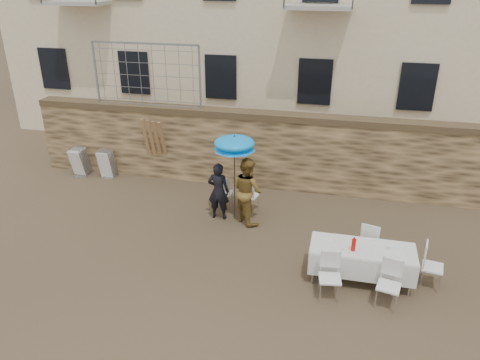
% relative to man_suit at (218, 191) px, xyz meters
% --- Properties ---
extents(ground, '(80.00, 80.00, 0.00)m').
position_rel_man_suit_xyz_m(ground, '(0.29, -2.76, -0.76)').
color(ground, brown).
rests_on(ground, ground).
extents(stone_wall, '(13.00, 0.50, 2.20)m').
position_rel_man_suit_xyz_m(stone_wall, '(0.29, 2.24, 0.34)').
color(stone_wall, olive).
rests_on(stone_wall, ground).
extents(chain_link_fence, '(3.20, 0.06, 1.80)m').
position_rel_man_suit_xyz_m(chain_link_fence, '(-2.71, 2.24, 2.34)').
color(chain_link_fence, gray).
rests_on(chain_link_fence, stone_wall).
extents(man_suit, '(0.56, 0.37, 1.53)m').
position_rel_man_suit_xyz_m(man_suit, '(0.00, 0.00, 0.00)').
color(man_suit, black).
rests_on(man_suit, ground).
extents(woman_dress, '(1.06, 1.05, 1.73)m').
position_rel_man_suit_xyz_m(woman_dress, '(0.75, 0.00, 0.10)').
color(woman_dress, '#AF8435').
rests_on(woman_dress, ground).
extents(umbrella, '(1.05, 1.05, 2.11)m').
position_rel_man_suit_xyz_m(umbrella, '(0.40, 0.10, 1.23)').
color(umbrella, '#3F3F44').
rests_on(umbrella, ground).
extents(couple_chair_left, '(0.50, 0.50, 0.96)m').
position_rel_man_suit_xyz_m(couple_chair_left, '(0.00, 0.55, -0.28)').
color(couple_chair_left, white).
rests_on(couple_chair_left, ground).
extents(couple_chair_right, '(0.57, 0.57, 0.96)m').
position_rel_man_suit_xyz_m(couple_chair_right, '(0.70, 0.55, -0.28)').
color(couple_chair_right, white).
rests_on(couple_chair_right, ground).
extents(banquet_table, '(2.10, 0.85, 0.78)m').
position_rel_man_suit_xyz_m(banquet_table, '(3.56, -1.88, -0.03)').
color(banquet_table, silver).
rests_on(banquet_table, ground).
extents(soda_bottle, '(0.09, 0.09, 0.26)m').
position_rel_man_suit_xyz_m(soda_bottle, '(3.36, -2.03, 0.14)').
color(soda_bottle, red).
rests_on(soda_bottle, banquet_table).
extents(table_chair_front_left, '(0.54, 0.54, 0.96)m').
position_rel_man_suit_xyz_m(table_chair_front_left, '(2.96, -2.63, -0.28)').
color(table_chair_front_left, white).
rests_on(table_chair_front_left, ground).
extents(table_chair_front_right, '(0.57, 0.57, 0.96)m').
position_rel_man_suit_xyz_m(table_chair_front_right, '(4.06, -2.63, -0.28)').
color(table_chair_front_right, white).
rests_on(table_chair_front_right, ground).
extents(table_chair_back, '(0.59, 0.59, 0.96)m').
position_rel_man_suit_xyz_m(table_chair_back, '(3.76, -1.08, -0.28)').
color(table_chair_back, white).
rests_on(table_chair_back, ground).
extents(table_chair_side, '(0.56, 0.56, 0.96)m').
position_rel_man_suit_xyz_m(table_chair_side, '(4.96, -1.78, -0.28)').
color(table_chair_side, white).
rests_on(table_chair_side, ground).
extents(chair_stack_left, '(0.46, 0.55, 0.92)m').
position_rel_man_suit_xyz_m(chair_stack_left, '(-4.92, 1.86, -0.30)').
color(chair_stack_left, white).
rests_on(chair_stack_left, ground).
extents(chair_stack_right, '(0.46, 0.47, 0.92)m').
position_rel_man_suit_xyz_m(chair_stack_right, '(-4.02, 1.86, -0.30)').
color(chair_stack_right, white).
rests_on(chair_stack_right, ground).
extents(wood_planks, '(0.70, 0.20, 2.00)m').
position_rel_man_suit_xyz_m(wood_planks, '(-2.42, 1.93, 0.24)').
color(wood_planks, '#A37749').
rests_on(wood_planks, ground).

